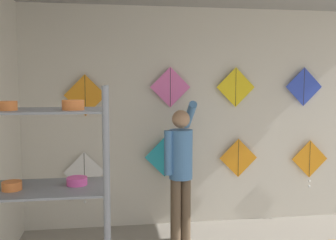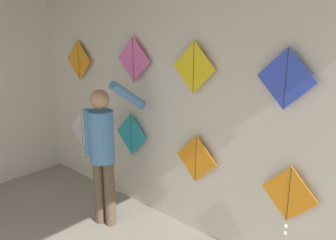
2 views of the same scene
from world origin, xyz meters
TOP-DOWN VIEW (x-y plane):
  - back_panel at (0.00, 3.49)m, footprint 5.36×0.06m
  - shelf_rack at (-1.70, 0.79)m, footprint 1.04×0.42m
  - shopkeeper at (-0.40, 2.89)m, footprint 0.40×0.62m
  - kite_0 at (-1.52, 3.40)m, footprint 0.51×0.04m
  - kite_1 at (-0.51, 3.40)m, footprint 0.51×0.01m
  - kite_2 at (0.47, 3.40)m, footprint 0.51×0.01m
  - kite_3 at (1.47, 3.40)m, footprint 0.51×0.04m
  - kite_4 at (-1.49, 3.40)m, footprint 0.51×0.01m
  - kite_5 at (-0.44, 3.40)m, footprint 0.51×0.01m
  - kite_6 at (0.41, 3.40)m, footprint 0.51×0.01m
  - kite_7 at (1.35, 3.40)m, footprint 0.51×0.01m

SIDE VIEW (x-z plane):
  - kite_0 at x=-1.52m, z-range 0.39..1.04m
  - kite_3 at x=1.47m, z-range 0.47..1.12m
  - kite_2 at x=0.47m, z-range 0.60..1.12m
  - kite_1 at x=-0.51m, z-range 0.65..1.16m
  - shopkeeper at x=-0.40m, z-range 0.10..1.75m
  - shelf_rack at x=-1.70m, z-range 0.13..1.96m
  - back_panel at x=0.00m, z-range 0.00..2.80m
  - kite_4 at x=-1.49m, z-range 1.44..1.95m
  - kite_6 at x=0.41m, z-range 1.54..2.05m
  - kite_5 at x=-0.44m, z-range 1.54..2.05m
  - kite_7 at x=1.35m, z-range 1.54..2.05m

